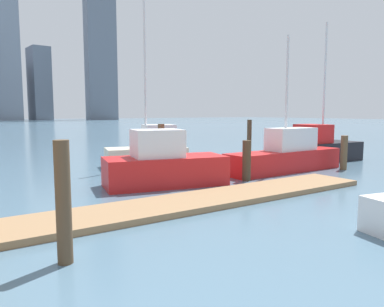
{
  "coord_description": "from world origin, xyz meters",
  "views": [
    {
      "loc": [
        -3.3,
        2.53,
        2.82
      ],
      "look_at": [
        1.96,
        10.42,
        1.75
      ],
      "focal_mm": 34.44,
      "sensor_mm": 36.0,
      "label": 1
    }
  ],
  "objects_px": {
    "moored_boat_2": "(286,155)",
    "moored_boat_4": "(320,148)",
    "moored_boat_3": "(149,151)",
    "moored_boat_1": "(164,165)"
  },
  "relations": [
    {
      "from": "moored_boat_1",
      "to": "moored_boat_4",
      "type": "xyz_separation_m",
      "value": [
        11.17,
        1.31,
        -0.03
      ]
    },
    {
      "from": "moored_boat_1",
      "to": "moored_boat_3",
      "type": "relative_size",
      "value": 0.57
    },
    {
      "from": "moored_boat_3",
      "to": "moored_boat_1",
      "type": "bearing_deg",
      "value": -111.11
    },
    {
      "from": "moored_boat_2",
      "to": "moored_boat_3",
      "type": "distance_m",
      "value": 6.93
    },
    {
      "from": "moored_boat_3",
      "to": "moored_boat_4",
      "type": "distance_m",
      "value": 9.95
    },
    {
      "from": "moored_boat_3",
      "to": "moored_boat_2",
      "type": "bearing_deg",
      "value": -46.79
    },
    {
      "from": "moored_boat_3",
      "to": "moored_boat_4",
      "type": "relative_size",
      "value": 1.09
    },
    {
      "from": "moored_boat_2",
      "to": "moored_boat_1",
      "type": "bearing_deg",
      "value": 178.09
    },
    {
      "from": "moored_boat_2",
      "to": "moored_boat_4",
      "type": "height_order",
      "value": "moored_boat_4"
    },
    {
      "from": "moored_boat_1",
      "to": "moored_boat_4",
      "type": "relative_size",
      "value": 0.63
    }
  ]
}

